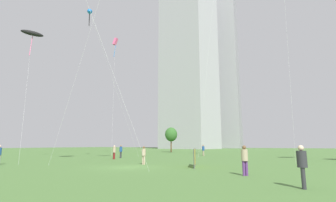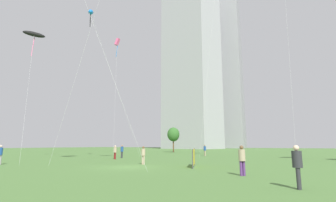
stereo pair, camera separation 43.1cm
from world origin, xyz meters
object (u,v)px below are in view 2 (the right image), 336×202
Objects in this scene: park_tree_1 at (173,135)px; person_standing_4 at (0,153)px; person_standing_1 at (143,154)px; kite_flying_6 at (117,42)px; person_standing_0 at (205,149)px; person_standing_6 at (115,151)px; kite_flying_3 at (34,35)px; event_banner at (194,157)px; distant_highrise_1 at (191,64)px; person_standing_5 at (297,164)px; distant_highrise_0 at (219,60)px; person_standing_3 at (242,158)px; kite_flying_5 at (91,12)px; person_standing_2 at (122,150)px.

person_standing_4 is at bearing -82.93° from park_tree_1.
person_standing_1 is 41.51m from kite_flying_6.
person_standing_6 is at bearing 104.43° from person_standing_0.
kite_flying_3 reaches higher than event_banner.
person_standing_1 is at bearing -56.62° from distant_highrise_1.
person_standing_6 is at bearing 60.12° from person_standing_5.
distant_highrise_1 is (-19.36, 53.12, 37.59)m from park_tree_1.
distant_highrise_0 is at bearing 94.05° from kite_flying_6.
person_standing_3 reaches higher than person_standing_1.
distant_highrise_0 is 134.46m from event_banner.
park_tree_1 is (-15.20, 16.09, 3.42)m from person_standing_0.
person_standing_4 is 0.02× the size of distant_highrise_0.
person_standing_4 reaches higher than person_standing_3.
person_standing_4 is 22.28m from kite_flying_5.
distant_highrise_0 is at bearing -35.97° from person_standing_0.
person_standing_0 is 1.01× the size of person_standing_2.
person_standing_0 reaches higher than person_standing_6.
person_standing_2 reaches higher than person_standing_6.
person_standing_5 is 34.31m from kite_flying_5.
kite_flying_6 is (-12.65, 29.51, 24.94)m from person_standing_4.
person_standing_0 is 20.85m from person_standing_1.
distant_highrise_0 is (-31.28, 118.83, 51.15)m from person_standing_1.
kite_flying_3 is at bearing -79.67° from kite_flying_6.
person_standing_2 is 0.07× the size of kite_flying_6.
park_tree_1 is at bearing -136.84° from person_standing_4.
person_standing_2 reaches higher than person_standing_1.
person_standing_4 reaches higher than person_standing_2.
event_banner is at bearing 147.12° from person_standing_0.
person_standing_5 is 0.09× the size of kite_flying_5.
person_standing_0 is at bearing -46.64° from park_tree_1.
park_tree_1 is at bearing 98.76° from kite_flying_5.
person_standing_2 is at bearing 95.57° from person_standing_0.
kite_flying_3 reaches higher than person_standing_1.
park_tree_1 is 0.06× the size of distant_highrise_0.
distant_highrise_0 is at bearing 95.25° from kite_flying_3.
kite_flying_3 is at bearing -94.79° from park_tree_1.
distant_highrise_1 is (-34.56, 69.22, 41.01)m from person_standing_0.
person_standing_5 is at bearing -28.37° from person_standing_1.
person_standing_4 is 0.02× the size of distant_highrise_1.
person_standing_1 is 15.82m from person_standing_5.
park_tree_1 is at bearing -88.04° from distant_highrise_0.
person_standing_0 is 0.10× the size of kite_flying_3.
person_standing_5 is 117.30m from distant_highrise_1.
kite_flying_6 reaches higher than person_standing_2.
distant_highrise_1 is (-28.05, 84.53, 41.05)m from person_standing_6.
person_standing_2 is 1.00× the size of person_standing_3.
event_banner is at bearing 48.42° from person_standing_2.
distant_highrise_1 is at bearing 100.23° from kite_flying_3.
park_tree_1 reaches higher than person_standing_3.
kite_flying_6 reaches higher than person_standing_4.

